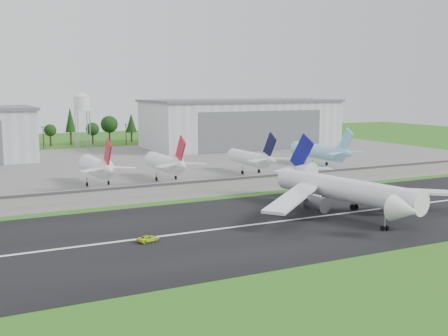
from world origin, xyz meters
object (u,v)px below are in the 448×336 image
ground_vehicle (148,239)px  parked_jet_skyblue (322,152)px  main_airliner (346,195)px  parked_jet_navy (253,158)px  parked_jet_red_b (167,163)px  parked_jet_red_a (98,167)px

ground_vehicle → parked_jet_skyblue: size_ratio=0.13×
main_airliner → ground_vehicle: (-52.75, -2.37, -4.14)m
parked_jet_skyblue → ground_vehicle: bearing=-143.0°
parked_jet_navy → parked_jet_skyblue: 35.12m
parked_jet_red_b → parked_jet_navy: bearing=-0.1°
ground_vehicle → parked_jet_red_a: size_ratio=0.15×
main_airliner → parked_jet_skyblue: size_ratio=1.58×
ground_vehicle → parked_jet_red_a: parked_jet_red_a is taller
parked_jet_red_a → parked_jet_red_b: size_ratio=1.00×
ground_vehicle → parked_jet_skyblue: parked_jet_skyblue is taller
parked_jet_skyblue → parked_jet_navy: bearing=-171.7°
main_airliner → parked_jet_red_b: (-21.82, 66.98, 1.22)m
ground_vehicle → parked_jet_skyblue: bearing=-68.7°
parked_jet_red_b → ground_vehicle: bearing=-114.0°
main_airliner → parked_jet_navy: (11.35, 66.94, 1.00)m
parked_jet_navy → parked_jet_skyblue: parked_jet_skyblue is taller
parked_jet_navy → parked_jet_red_b: bearing=179.9°
parked_jet_red_a → main_airliner: bearing=-55.9°
main_airliner → ground_vehicle: 52.97m
ground_vehicle → parked_jet_red_b: (30.94, 69.35, 5.36)m
ground_vehicle → parked_jet_red_b: 76.13m
ground_vehicle → main_airliner: bearing=-103.1°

